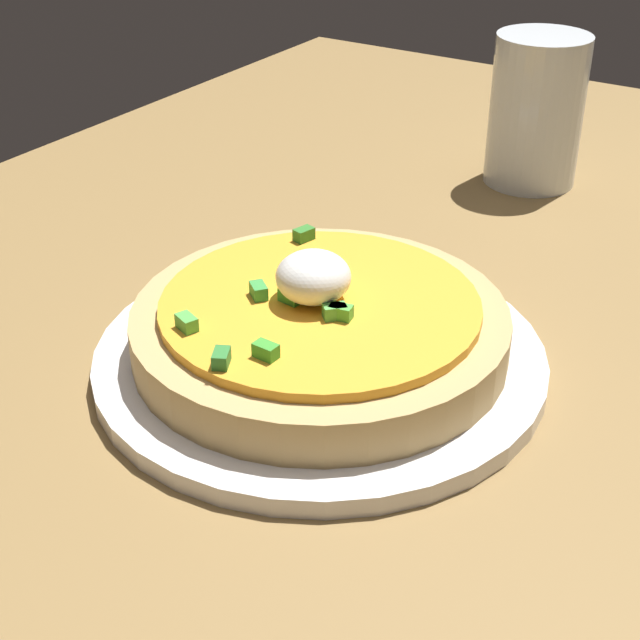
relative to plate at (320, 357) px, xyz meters
The scene contains 4 objects.
dining_table 3.80cm from the plate, 114.56° to the left, with size 127.55×88.96×3.47cm, color olive.
plate is the anchor object (origin of this frame).
pizza 2.26cm from the plate, 62.22° to the right, with size 21.89×21.89×6.19cm.
cup_far 34.11cm from the plate, behind, with size 7.67×7.67×12.33cm.
Camera 1 is at (40.51, 22.40, 34.47)cm, focal length 52.78 mm.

